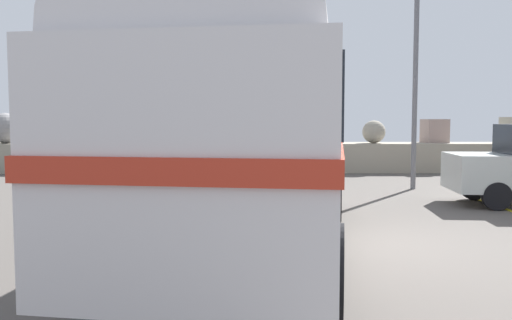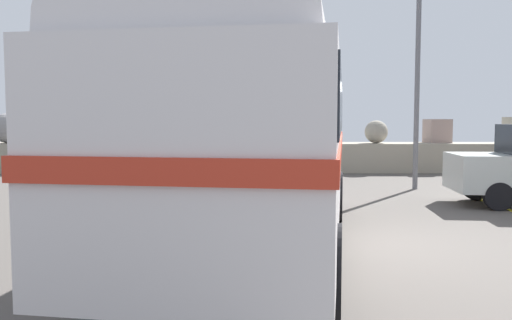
# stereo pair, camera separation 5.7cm
# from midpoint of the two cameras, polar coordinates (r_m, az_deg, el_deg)

# --- Properties ---
(ground) EXTENTS (32.00, 26.00, 0.02)m
(ground) POSITION_cam_midpoint_polar(r_m,az_deg,el_deg) (8.90, 11.20, -8.60)
(ground) COLOR #504B46
(breakwater) EXTENTS (31.36, 2.01, 2.47)m
(breakwater) POSITION_cam_midpoint_polar(r_m,az_deg,el_deg) (20.34, 3.34, 0.87)
(breakwater) COLOR gray
(breakwater) RESTS_ON ground
(vintage_coach) EXTENTS (3.83, 8.87, 3.70)m
(vintage_coach) POSITION_cam_midpoint_polar(r_m,az_deg,el_deg) (7.88, 0.42, 4.78)
(vintage_coach) COLOR black
(vintage_coach) RESTS_ON ground
(lamp_post) EXTENTS (0.86, 0.51, 6.40)m
(lamp_post) POSITION_cam_midpoint_polar(r_m,az_deg,el_deg) (15.79, 17.31, 10.04)
(lamp_post) COLOR #5B5B60
(lamp_post) RESTS_ON ground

